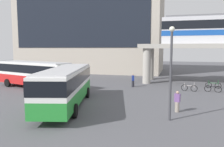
# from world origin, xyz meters

# --- Properties ---
(ground_plane) EXTENTS (120.00, 120.00, 0.00)m
(ground_plane) POSITION_xyz_m (0.00, 10.00, 0.00)
(ground_plane) COLOR #515156
(station_building) EXTENTS (29.63, 13.41, 18.55)m
(station_building) POSITION_xyz_m (-9.46, 27.80, 9.28)
(station_building) COLOR #B2A899
(station_building) RESTS_ON ground_plane
(bus_main) EXTENTS (5.21, 11.32, 3.22)m
(bus_main) POSITION_xyz_m (-0.39, -1.74, 1.99)
(bus_main) COLOR #268C33
(bus_main) RESTS_ON ground_plane
(bus_secondary) EXTENTS (11.30, 5.69, 3.22)m
(bus_secondary) POSITION_xyz_m (-8.45, 5.28, 1.99)
(bus_secondary) COLOR red
(bus_secondary) RESTS_ON ground_plane
(bicycle_silver) EXTENTS (1.76, 0.45, 1.04)m
(bicycle_silver) POSITION_xyz_m (9.77, 8.33, 0.36)
(bicycle_silver) COLOR black
(bicycle_silver) RESTS_ON ground_plane
(bicycle_green) EXTENTS (1.77, 0.37, 1.04)m
(bicycle_green) POSITION_xyz_m (12.71, 11.22, 0.36)
(bicycle_green) COLOR black
(bicycle_green) RESTS_ON ground_plane
(bicycle_black) EXTENTS (1.75, 0.48, 1.04)m
(bicycle_black) POSITION_xyz_m (12.27, 8.46, 0.36)
(bicycle_black) COLOR black
(bicycle_black) RESTS_ON ground_plane
(pedestrian_walking_across) EXTENTS (0.46, 0.37, 1.62)m
(pedestrian_walking_across) POSITION_xyz_m (8.43, -0.94, 0.75)
(pedestrian_walking_across) COLOR gray
(pedestrian_walking_across) RESTS_ON ground_plane
(pedestrian_at_kerb) EXTENTS (0.38, 0.46, 1.68)m
(pedestrian_at_kerb) POSITION_xyz_m (3.10, 9.32, 0.79)
(pedestrian_at_kerb) COLOR #26262D
(pedestrian_at_kerb) RESTS_ON ground_plane
(lamp_post) EXTENTS (0.36, 0.36, 6.23)m
(lamp_post) POSITION_xyz_m (7.94, -3.17, 3.68)
(lamp_post) COLOR #3F3F44
(lamp_post) RESTS_ON ground_plane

